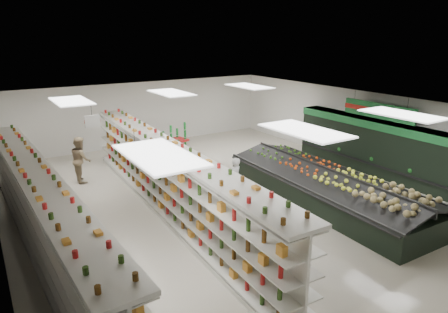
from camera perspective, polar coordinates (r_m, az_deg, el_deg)
floor at (r=14.38m, az=-0.29°, el=-5.43°), size 16.00×16.00×0.00m
ceiling at (r=13.47m, az=-0.32°, el=7.23°), size 14.00×16.00×0.02m
wall_back at (r=20.87m, az=-12.07°, el=5.96°), size 14.00×0.02×3.20m
wall_right at (r=18.40m, az=18.57°, el=3.96°), size 0.02×16.00×3.20m
produce_wall_case at (r=17.24m, az=21.27°, el=1.59°), size 0.93×8.00×2.20m
aisle_sign_near at (r=10.19m, az=-12.59°, el=0.95°), size 0.52×0.06×0.75m
aisle_sign_far at (r=13.93m, az=-18.29°, el=4.82°), size 0.52×0.06×0.75m
hortifruti_banner at (r=16.72m, az=21.19°, el=6.12°), size 0.12×3.20×0.95m
gondola_left at (r=11.59m, az=-24.64°, el=-7.53°), size 1.48×12.46×2.16m
gondola_center at (r=12.77m, az=-7.99°, el=-3.58°), size 1.39×13.03×2.25m
produce_island at (r=14.14m, az=14.50°, el=-4.06°), size 3.09×7.98×1.18m
soda_endcap at (r=18.57m, az=-7.08°, el=2.04°), size 1.32×1.06×1.48m
shopper_main at (r=13.55m, az=1.53°, el=-3.35°), size 0.66×0.55×1.55m
shopper_background at (r=16.31m, az=-19.78°, el=-0.38°), size 0.56×0.88×1.78m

